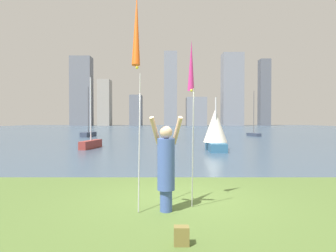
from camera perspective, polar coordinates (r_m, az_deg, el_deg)
The scene contains 16 objects.
ground at distance 57.90m, azimuth 0.38°, elevation -0.89°, with size 120.00×138.00×0.12m.
person at distance 6.17m, azimuth -0.28°, elevation -7.56°, with size 0.73×0.54×2.00m.
kite_flag_left at distance 5.96m, azimuth -6.07°, elevation 17.43°, with size 0.16×0.95×4.41m.
kite_flag_right at distance 6.77m, azimuth 4.68°, elevation 10.87°, with size 0.16×0.84×3.72m.
bag at distance 4.77m, azimuth 2.76°, elevation -20.65°, with size 0.23×0.16×0.29m.
sailboat_1 at distance 20.82m, azimuth -14.75°, elevation -3.23°, with size 0.93×2.88×4.90m.
sailboat_4 at distance 18.94m, azimuth 9.34°, elevation -0.88°, with size 1.56×3.08×3.40m.
sailboat_5 at distance 37.41m, azimuth 16.51°, elevation -1.43°, with size 1.22×2.50×5.58m.
sailboat_7 at distance 35.86m, azimuth -15.19°, elevation -1.46°, with size 1.26×3.05×5.93m.
skyline_tower_0 at distance 118.37m, azimuth -16.44°, elevation 6.51°, with size 7.90×5.34×26.52m.
skyline_tower_1 at distance 114.98m, azimuth -12.17°, elevation 4.46°, with size 4.62×5.90×17.56m.
skyline_tower_2 at distance 116.29m, azimuth -6.16°, elevation 3.05°, with size 4.59×6.87×11.95m.
skyline_tower_3 at distance 111.47m, azimuth 0.60°, elevation 7.21°, with size 4.82×6.21×27.72m.
skyline_tower_4 at distance 111.60m, azimuth 5.63°, elevation 2.82°, with size 7.44×7.16×10.72m.
skyline_tower_5 at distance 116.17m, azimuth 12.54°, elevation 6.94°, with size 7.85×6.32×27.74m.
skyline_tower_6 at distance 119.38m, azimuth 18.42°, elevation 6.22°, with size 4.02×3.97×25.53m.
Camera 1 is at (-0.27, -6.92, 1.91)m, focal length 31.17 mm.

